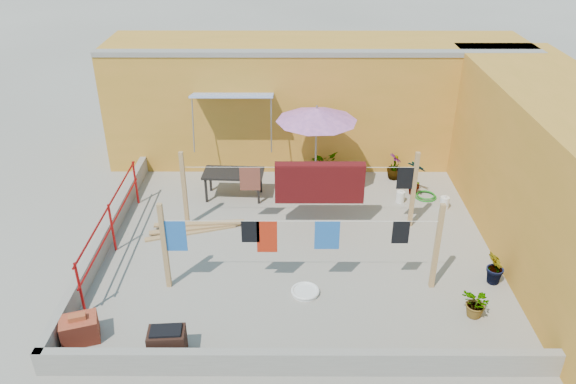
# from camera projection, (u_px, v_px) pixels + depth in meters

# --- Properties ---
(ground) EXTENTS (80.00, 80.00, 0.00)m
(ground) POSITION_uv_depth(u_px,v_px,m) (299.00, 245.00, 11.94)
(ground) COLOR #9E998E
(ground) RESTS_ON ground
(wall_back) EXTENTS (11.00, 3.27, 3.21)m
(wall_back) POSITION_uv_depth(u_px,v_px,m) (315.00, 100.00, 15.30)
(wall_back) COLOR #C37F2A
(wall_back) RESTS_ON ground
(wall_right) EXTENTS (2.40, 9.00, 3.20)m
(wall_right) POSITION_uv_depth(u_px,v_px,m) (561.00, 178.00, 11.16)
(wall_right) COLOR #C37F2A
(wall_right) RESTS_ON ground
(parapet_front) EXTENTS (8.30, 0.16, 0.44)m
(parapet_front) POSITION_uv_depth(u_px,v_px,m) (302.00, 362.00, 8.69)
(parapet_front) COLOR gray
(parapet_front) RESTS_ON ground
(parapet_left) EXTENTS (0.16, 7.30, 0.44)m
(parapet_left) POSITION_uv_depth(u_px,v_px,m) (106.00, 236.00, 11.85)
(parapet_left) COLOR gray
(parapet_left) RESTS_ON ground
(red_railing) EXTENTS (0.05, 4.20, 1.10)m
(red_railing) POSITION_uv_depth(u_px,v_px,m) (111.00, 221.00, 11.43)
(red_railing) COLOR #A71011
(red_railing) RESTS_ON ground
(clothesline_rig) EXTENTS (5.09, 2.35, 1.80)m
(clothesline_rig) POSITION_uv_depth(u_px,v_px,m) (315.00, 189.00, 11.93)
(clothesline_rig) COLOR tan
(clothesline_rig) RESTS_ON ground
(patio_umbrella) EXTENTS (2.48, 2.48, 2.30)m
(patio_umbrella) POSITION_uv_depth(u_px,v_px,m) (317.00, 115.00, 12.97)
(patio_umbrella) COLOR gray
(patio_umbrella) RESTS_ON ground
(outdoor_table) EXTENTS (1.48, 0.80, 0.68)m
(outdoor_table) POSITION_uv_depth(u_px,v_px,m) (233.00, 175.00, 13.51)
(outdoor_table) COLOR black
(outdoor_table) RESTS_ON ground
(brick_stack) EXTENTS (0.71, 0.60, 0.52)m
(brick_stack) POSITION_uv_depth(u_px,v_px,m) (80.00, 329.00, 9.34)
(brick_stack) COLOR #9A3523
(brick_stack) RESTS_ON ground
(lumber_pile) EXTENTS (2.13, 0.77, 0.13)m
(lumber_pile) POSITION_uv_depth(u_px,v_px,m) (195.00, 228.00, 12.42)
(lumber_pile) COLOR tan
(lumber_pile) RESTS_ON ground
(brazier) EXTENTS (0.62, 0.43, 0.53)m
(brazier) POSITION_uv_depth(u_px,v_px,m) (167.00, 343.00, 9.01)
(brazier) COLOR black
(brazier) RESTS_ON ground
(white_basin) EXTENTS (0.54, 0.54, 0.09)m
(white_basin) POSITION_uv_depth(u_px,v_px,m) (305.00, 291.00, 10.48)
(white_basin) COLOR silver
(white_basin) RESTS_ON ground
(water_jug_a) EXTENTS (0.21, 0.21, 0.32)m
(water_jug_a) POSITION_uv_depth(u_px,v_px,m) (400.00, 197.00, 13.51)
(water_jug_a) COLOR silver
(water_jug_a) RESTS_ON ground
(water_jug_b) EXTENTS (0.22, 0.22, 0.34)m
(water_jug_b) POSITION_uv_depth(u_px,v_px,m) (444.00, 203.00, 13.23)
(water_jug_b) COLOR silver
(water_jug_b) RESTS_ON ground
(green_hose) EXTENTS (0.54, 0.54, 0.08)m
(green_hose) POSITION_uv_depth(u_px,v_px,m) (426.00, 196.00, 13.77)
(green_hose) COLOR #197319
(green_hose) RESTS_ON ground
(plant_back_a) EXTENTS (0.87, 0.86, 0.73)m
(plant_back_a) POSITION_uv_depth(u_px,v_px,m) (324.00, 164.00, 14.58)
(plant_back_a) COLOR #205518
(plant_back_a) RESTS_ON ground
(plant_back_b) EXTENTS (0.40, 0.40, 0.69)m
(plant_back_b) POSITION_uv_depth(u_px,v_px,m) (395.00, 166.00, 14.51)
(plant_back_b) COLOR #205518
(plant_back_b) RESTS_ON ground
(plant_right_a) EXTENTS (0.58, 0.59, 0.94)m
(plant_right_a) POSITION_uv_depth(u_px,v_px,m) (415.00, 177.00, 13.70)
(plant_right_a) COLOR #205518
(plant_right_a) RESTS_ON ground
(plant_right_b) EXTENTS (0.42, 0.48, 0.75)m
(plant_right_b) POSITION_uv_depth(u_px,v_px,m) (496.00, 268.00, 10.59)
(plant_right_b) COLOR #205518
(plant_right_b) RESTS_ON ground
(plant_right_c) EXTENTS (0.63, 0.66, 0.57)m
(plant_right_c) POSITION_uv_depth(u_px,v_px,m) (477.00, 304.00, 9.82)
(plant_right_c) COLOR #205518
(plant_right_c) RESTS_ON ground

